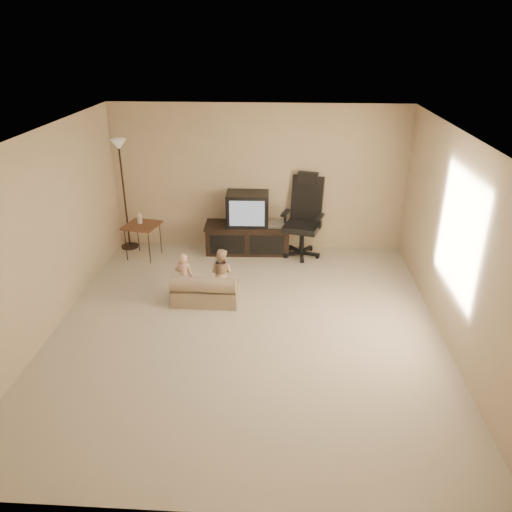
{
  "coord_description": "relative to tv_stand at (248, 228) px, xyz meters",
  "views": [
    {
      "loc": [
        0.45,
        -5.53,
        3.56
      ],
      "look_at": [
        0.09,
        0.6,
        0.77
      ],
      "focal_mm": 35.0,
      "sensor_mm": 36.0,
      "label": 1
    }
  ],
  "objects": [
    {
      "name": "side_table",
      "position": [
        -1.76,
        -0.34,
        0.13
      ],
      "size": [
        0.64,
        0.64,
        0.8
      ],
      "rotation": [
        0.0,
        0.0,
        -0.21
      ],
      "color": "brown",
      "rests_on": "floor"
    },
    {
      "name": "floor",
      "position": [
        0.16,
        -2.49,
        -0.44
      ],
      "size": [
        5.5,
        5.5,
        0.0
      ],
      "primitive_type": "plane",
      "color": "beige",
      "rests_on": "ground"
    },
    {
      "name": "floor_lamp",
      "position": [
        -2.14,
        0.06,
        0.96
      ],
      "size": [
        0.3,
        0.3,
        1.93
      ],
      "color": "black",
      "rests_on": "floor"
    },
    {
      "name": "office_chair",
      "position": [
        0.95,
        -0.06,
        0.06
      ],
      "size": [
        0.8,
        0.83,
        1.41
      ],
      "rotation": [
        0.0,
        0.0,
        -0.28
      ],
      "color": "black",
      "rests_on": "floor"
    },
    {
      "name": "toddler_right",
      "position": [
        -0.27,
        -1.62,
        -0.07
      ],
      "size": [
        0.41,
        0.33,
        0.74
      ],
      "primitive_type": "imported",
      "rotation": [
        0.0,
        0.0,
        2.72
      ],
      "color": "#DFB08B",
      "rests_on": "floor"
    },
    {
      "name": "room_shell",
      "position": [
        0.16,
        -2.49,
        1.08
      ],
      "size": [
        5.5,
        5.5,
        5.5
      ],
      "color": "silver",
      "rests_on": "floor"
    },
    {
      "name": "child_sofa",
      "position": [
        -0.48,
        -1.85,
        -0.26
      ],
      "size": [
        0.94,
        0.54,
        0.45
      ],
      "rotation": [
        0.0,
        0.0,
        -0.01
      ],
      "color": "tan",
      "rests_on": "floor"
    },
    {
      "name": "tv_stand",
      "position": [
        0.0,
        0.0,
        0.0
      ],
      "size": [
        1.51,
        0.59,
        1.07
      ],
      "rotation": [
        0.0,
        0.0,
        0.03
      ],
      "color": "black",
      "rests_on": "floor"
    },
    {
      "name": "toddler_left",
      "position": [
        -0.78,
        -1.77,
        -0.08
      ],
      "size": [
        0.27,
        0.2,
        0.73
      ],
      "primitive_type": "imported",
      "rotation": [
        0.0,
        0.0,
        3.12
      ],
      "color": "#DFB08B",
      "rests_on": "floor"
    }
  ]
}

